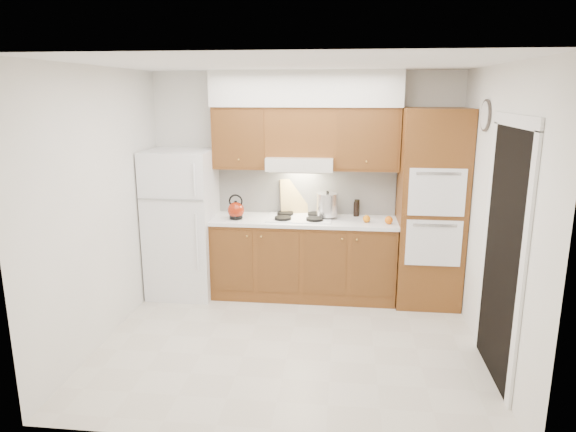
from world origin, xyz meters
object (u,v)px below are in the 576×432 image
object	(u,v)px
fridge	(182,223)
kettle	(236,210)
oven_cabinet	(430,209)
stock_pot	(327,205)

from	to	relation	value
fridge	kettle	world-z (taller)	fridge
fridge	kettle	size ratio (longest dim) A/B	9.05
oven_cabinet	stock_pot	distance (m)	1.15
fridge	kettle	distance (m)	0.68
fridge	kettle	xyz separation A→B (m)	(0.66, -0.05, 0.19)
fridge	oven_cabinet	size ratio (longest dim) A/B	0.78
fridge	stock_pot	world-z (taller)	fridge
kettle	stock_pot	size ratio (longest dim) A/B	0.75
kettle	stock_pot	world-z (taller)	stock_pot
fridge	oven_cabinet	distance (m)	2.86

